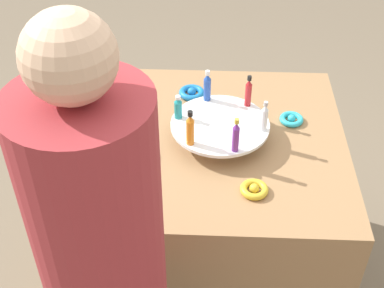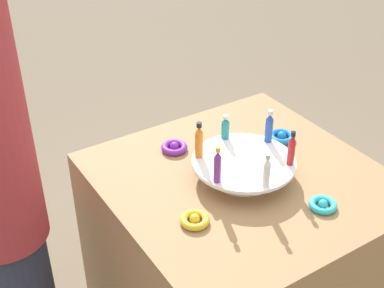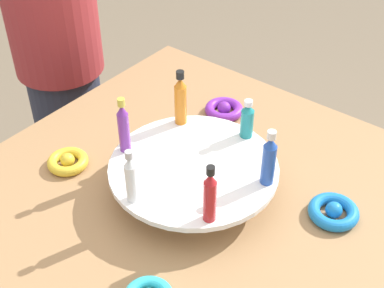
{
  "view_description": "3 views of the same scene",
  "coord_description": "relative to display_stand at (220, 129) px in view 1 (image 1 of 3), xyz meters",
  "views": [
    {
      "loc": [
        1.5,
        -0.03,
        2.02
      ],
      "look_at": [
        0.25,
        -0.09,
        0.97
      ],
      "focal_mm": 50.0,
      "sensor_mm": 36.0,
      "label": 1
    },
    {
      "loc": [
        0.95,
        1.16,
        1.88
      ],
      "look_at": [
        0.17,
        -0.06,
        0.95
      ],
      "focal_mm": 50.0,
      "sensor_mm": 36.0,
      "label": 2
    },
    {
      "loc": [
        -0.51,
        0.66,
        1.58
      ],
      "look_at": [
        0.01,
        -0.0,
        0.91
      ],
      "focal_mm": 50.0,
      "sensor_mm": 36.0,
      "label": 3
    }
  ],
  "objects": [
    {
      "name": "bottle_blue",
      "position": [
        -0.14,
        -0.05,
        0.08
      ],
      "size": [
        0.03,
        0.03,
        0.12
      ],
      "color": "#234CAD",
      "rests_on": "display_stand"
    },
    {
      "name": "ribbon_bow_purple",
      "position": [
        0.11,
        -0.27,
        -0.03
      ],
      "size": [
        0.1,
        0.1,
        0.03
      ],
      "color": "purple",
      "rests_on": "party_table"
    },
    {
      "name": "ground_plane",
      "position": [
        0.0,
        0.0,
        -0.84
      ],
      "size": [
        12.0,
        12.0,
        0.0
      ],
      "primitive_type": "plane",
      "color": "#756651"
    },
    {
      "name": "ribbon_bow_teal",
      "position": [
        -0.11,
        0.27,
        -0.03
      ],
      "size": [
        0.09,
        0.09,
        0.03
      ],
      "color": "#2DB7CC",
      "rests_on": "party_table"
    },
    {
      "name": "display_stand",
      "position": [
        0.0,
        0.0,
        0.0
      ],
      "size": [
        0.35,
        0.35,
        0.07
      ],
      "color": "white",
      "rests_on": "party_table"
    },
    {
      "name": "bottle_red",
      "position": [
        -0.12,
        0.1,
        0.08
      ],
      "size": [
        0.02,
        0.02,
        0.13
      ],
      "color": "#B21E23",
      "rests_on": "display_stand"
    },
    {
      "name": "ribbon_bow_blue",
      "position": [
        -0.27,
        -0.11,
        -0.03
      ],
      "size": [
        0.1,
        0.1,
        0.03
      ],
      "color": "blue",
      "rests_on": "party_table"
    },
    {
      "name": "bottle_teal",
      "position": [
        -0.03,
        -0.15,
        0.07
      ],
      "size": [
        0.03,
        0.03,
        0.09
      ],
      "color": "teal",
      "rests_on": "display_stand"
    },
    {
      "name": "bottle_purple",
      "position": [
        0.14,
        0.05,
        0.08
      ],
      "size": [
        0.02,
        0.02,
        0.13
      ],
      "color": "#702D93",
      "rests_on": "display_stand"
    },
    {
      "name": "ribbon_bow_gold",
      "position": [
        0.27,
        0.11,
        -0.03
      ],
      "size": [
        0.09,
        0.09,
        0.03
      ],
      "color": "gold",
      "rests_on": "party_table"
    },
    {
      "name": "party_table",
      "position": [
        0.0,
        0.0,
        -0.44
      ],
      "size": [
        0.92,
        0.92,
        0.79
      ],
      "color": "#9E754C",
      "rests_on": "ground_plane"
    },
    {
      "name": "bottle_clear",
      "position": [
        0.03,
        0.15,
        0.08
      ],
      "size": [
        0.02,
        0.02,
        0.12
      ],
      "color": "silver",
      "rests_on": "display_stand"
    },
    {
      "name": "bottle_orange",
      "position": [
        0.12,
        -0.1,
        0.09
      ],
      "size": [
        0.03,
        0.03,
        0.13
      ],
      "color": "orange",
      "rests_on": "display_stand"
    }
  ]
}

